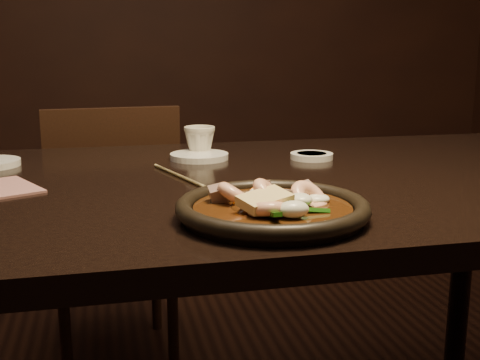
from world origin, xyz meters
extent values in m
cube|color=black|center=(0.00, 0.00, 0.73)|extent=(1.60, 0.90, 0.04)
cylinder|color=black|center=(0.72, 0.37, 0.35)|extent=(0.06, 0.06, 0.71)
cube|color=black|center=(-0.28, 0.76, 0.40)|extent=(0.42, 0.42, 0.04)
cylinder|color=black|center=(-0.13, 0.93, 0.19)|extent=(0.03, 0.03, 0.39)
cylinder|color=black|center=(-0.11, 0.61, 0.19)|extent=(0.03, 0.03, 0.39)
cylinder|color=black|center=(-0.45, 0.90, 0.19)|extent=(0.03, 0.03, 0.39)
cylinder|color=black|center=(-0.43, 0.59, 0.19)|extent=(0.03, 0.03, 0.39)
cube|color=black|center=(-0.26, 0.58, 0.63)|extent=(0.38, 0.06, 0.41)
cylinder|color=black|center=(-0.05, -0.29, 0.76)|extent=(0.26, 0.26, 0.01)
torus|color=black|center=(-0.05, -0.29, 0.77)|extent=(0.29, 0.29, 0.02)
cylinder|color=#341A09|center=(-0.05, -0.29, 0.76)|extent=(0.24, 0.24, 0.01)
ellipsoid|color=#341A09|center=(-0.05, -0.29, 0.76)|extent=(0.13, 0.12, 0.04)
torus|color=#FFC5A1|center=(-0.05, -0.28, 0.78)|extent=(0.07, 0.07, 0.06)
torus|color=#FFC5A1|center=(0.01, -0.28, 0.78)|extent=(0.08, 0.08, 0.05)
torus|color=#FFC5A1|center=(-0.10, -0.25, 0.78)|extent=(0.06, 0.06, 0.05)
torus|color=#FFC5A1|center=(-0.07, -0.33, 0.78)|extent=(0.06, 0.06, 0.04)
cube|color=gray|center=(-0.04, -0.29, 0.78)|extent=(0.03, 0.03, 0.03)
cube|color=gray|center=(0.02, -0.24, 0.78)|extent=(0.03, 0.03, 0.03)
cube|color=gray|center=(-0.12, -0.24, 0.78)|extent=(0.03, 0.03, 0.03)
cube|color=gray|center=(-0.04, -0.29, 0.78)|extent=(0.03, 0.03, 0.03)
cube|color=gray|center=(-0.05, -0.24, 0.78)|extent=(0.04, 0.04, 0.03)
cube|color=gray|center=(-0.08, -0.32, 0.77)|extent=(0.04, 0.04, 0.03)
cylinder|color=#FA6007|center=(-0.09, -0.29, 0.77)|extent=(0.06, 0.06, 0.03)
cylinder|color=#FA6007|center=(-0.04, -0.22, 0.77)|extent=(0.04, 0.05, 0.04)
cylinder|color=#FA6007|center=(-0.06, -0.27, 0.78)|extent=(0.06, 0.06, 0.04)
cylinder|color=#FA6007|center=(-0.05, -0.28, 0.78)|extent=(0.06, 0.06, 0.04)
cylinder|color=#FA6007|center=(-0.05, -0.23, 0.78)|extent=(0.05, 0.05, 0.03)
cube|color=#226012|center=(-0.07, -0.36, 0.78)|extent=(0.01, 0.04, 0.02)
cube|color=#226012|center=(-0.03, -0.32, 0.77)|extent=(0.04, 0.03, 0.02)
cube|color=#226012|center=(-0.05, -0.34, 0.78)|extent=(0.01, 0.04, 0.02)
cube|color=#226012|center=(-0.07, -0.28, 0.78)|extent=(0.04, 0.02, 0.02)
cube|color=#226012|center=(-0.02, -0.24, 0.77)|extent=(0.04, 0.03, 0.02)
cube|color=#226012|center=(0.00, -0.33, 0.77)|extent=(0.04, 0.02, 0.02)
cube|color=#226012|center=(-0.03, -0.29, 0.78)|extent=(0.04, 0.04, 0.02)
ellipsoid|color=white|center=(-0.06, -0.26, 0.78)|extent=(0.04, 0.04, 0.03)
ellipsoid|color=white|center=(-0.02, -0.31, 0.78)|extent=(0.03, 0.04, 0.02)
ellipsoid|color=white|center=(-0.04, -0.35, 0.78)|extent=(0.04, 0.03, 0.02)
ellipsoid|color=white|center=(-0.05, -0.27, 0.78)|extent=(0.04, 0.03, 0.02)
ellipsoid|color=white|center=(0.02, -0.28, 0.77)|extent=(0.04, 0.04, 0.02)
ellipsoid|color=white|center=(-0.05, -0.29, 0.78)|extent=(0.04, 0.03, 0.03)
ellipsoid|color=white|center=(-0.05, -0.29, 0.78)|extent=(0.04, 0.02, 0.03)
cube|color=#F5DB92|center=(-0.07, -0.32, 0.79)|extent=(0.08, 0.07, 0.03)
cylinder|color=white|center=(0.17, 0.16, 0.76)|extent=(0.10, 0.10, 0.01)
cylinder|color=white|center=(-0.08, 0.22, 0.76)|extent=(0.13, 0.13, 0.01)
imported|color=beige|center=(-0.07, 0.27, 0.79)|extent=(0.09, 0.09, 0.07)
cylinder|color=tan|center=(-0.15, 0.03, 0.75)|extent=(0.07, 0.21, 0.01)
cylinder|color=tan|center=(-0.15, 0.04, 0.75)|extent=(0.07, 0.21, 0.01)
camera|label=1|loc=(-0.29, -1.11, 1.00)|focal=45.00mm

